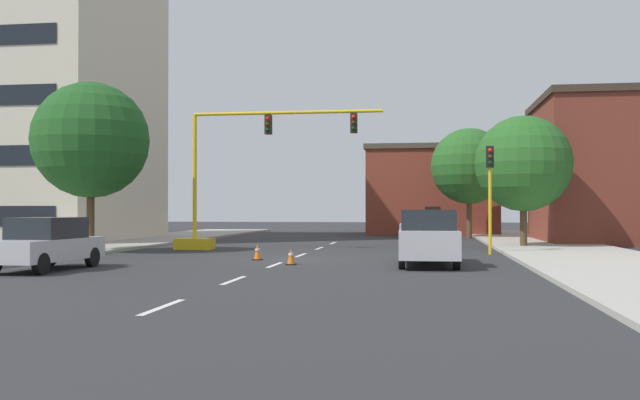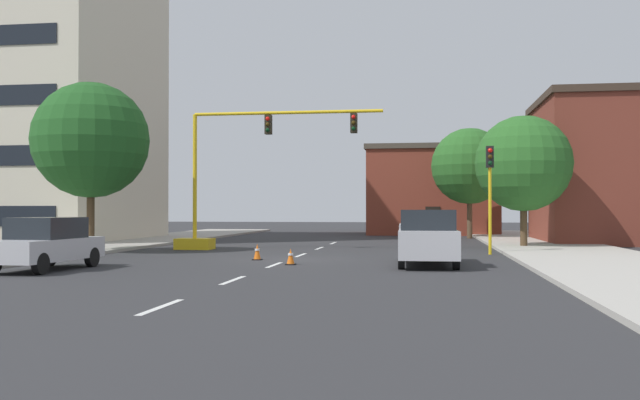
# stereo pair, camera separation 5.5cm
# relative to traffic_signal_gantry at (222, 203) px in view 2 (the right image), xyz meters

# --- Properties ---
(ground_plane) EXTENTS (160.00, 160.00, 0.00)m
(ground_plane) POSITION_rel_traffic_signal_gantry_xyz_m (4.63, -6.08, -2.32)
(ground_plane) COLOR #2D2D30
(sidewalk_left) EXTENTS (6.00, 56.00, 0.14)m
(sidewalk_left) POSITION_rel_traffic_signal_gantry_xyz_m (-7.16, 1.92, -2.25)
(sidewalk_left) COLOR #9E998E
(sidewalk_left) RESTS_ON ground_plane
(sidewalk_right) EXTENTS (6.00, 56.00, 0.14)m
(sidewalk_right) POSITION_rel_traffic_signal_gantry_xyz_m (16.42, 1.92, -2.25)
(sidewalk_right) COLOR #B2ADA3
(sidewalk_right) RESTS_ON ground_plane
(lane_stripe_seg_0) EXTENTS (0.16, 2.40, 0.01)m
(lane_stripe_seg_0) POSITION_rel_traffic_signal_gantry_xyz_m (4.63, -20.08, -2.31)
(lane_stripe_seg_0) COLOR silver
(lane_stripe_seg_0) RESTS_ON ground_plane
(lane_stripe_seg_1) EXTENTS (0.16, 2.40, 0.01)m
(lane_stripe_seg_1) POSITION_rel_traffic_signal_gantry_xyz_m (4.63, -14.58, -2.31)
(lane_stripe_seg_1) COLOR silver
(lane_stripe_seg_1) RESTS_ON ground_plane
(lane_stripe_seg_2) EXTENTS (0.16, 2.40, 0.01)m
(lane_stripe_seg_2) POSITION_rel_traffic_signal_gantry_xyz_m (4.63, -9.08, -2.31)
(lane_stripe_seg_2) COLOR silver
(lane_stripe_seg_2) RESTS_ON ground_plane
(lane_stripe_seg_3) EXTENTS (0.16, 2.40, 0.01)m
(lane_stripe_seg_3) POSITION_rel_traffic_signal_gantry_xyz_m (4.63, -3.58, -2.31)
(lane_stripe_seg_3) COLOR silver
(lane_stripe_seg_3) RESTS_ON ground_plane
(lane_stripe_seg_4) EXTENTS (0.16, 2.40, 0.01)m
(lane_stripe_seg_4) POSITION_rel_traffic_signal_gantry_xyz_m (4.63, 1.92, -2.31)
(lane_stripe_seg_4) COLOR silver
(lane_stripe_seg_4) RESTS_ON ground_plane
(lane_stripe_seg_5) EXTENTS (0.16, 2.40, 0.01)m
(lane_stripe_seg_5) POSITION_rel_traffic_signal_gantry_xyz_m (4.63, 7.42, -2.31)
(lane_stripe_seg_5) COLOR silver
(lane_stripe_seg_5) RESTS_ON ground_plane
(building_tall_left) EXTENTS (14.14, 13.78, 23.18)m
(building_tall_left) POSITION_rel_traffic_signal_gantry_xyz_m (-15.12, 7.89, 9.28)
(building_tall_left) COLOR beige
(building_tall_left) RESTS_ON ground_plane
(building_brick_center) EXTENTS (10.35, 10.21, 6.99)m
(building_brick_center) POSITION_rel_traffic_signal_gantry_xyz_m (10.58, 24.52, 1.19)
(building_brick_center) COLOR brown
(building_brick_center) RESTS_ON ground_plane
(traffic_signal_gantry) EXTENTS (10.30, 1.20, 6.83)m
(traffic_signal_gantry) POSITION_rel_traffic_signal_gantry_xyz_m (0.00, 0.00, 0.00)
(traffic_signal_gantry) COLOR yellow
(traffic_signal_gantry) RESTS_ON ground_plane
(traffic_light_pole_right) EXTENTS (0.32, 0.47, 4.80)m
(traffic_light_pole_right) POSITION_rel_traffic_signal_gantry_xyz_m (12.85, -1.99, 1.21)
(traffic_light_pole_right) COLOR yellow
(traffic_light_pole_right) RESTS_ON ground_plane
(tree_right_far) EXTENTS (5.21, 5.21, 7.57)m
(tree_right_far) POSITION_rel_traffic_signal_gantry_xyz_m (13.02, 15.31, 2.63)
(tree_right_far) COLOR brown
(tree_right_far) RESTS_ON ground_plane
(tree_left_near) EXTENTS (5.36, 5.36, 7.88)m
(tree_left_near) POSITION_rel_traffic_signal_gantry_xyz_m (-5.29, -3.28, 2.88)
(tree_left_near) COLOR #4C3823
(tree_left_near) RESTS_ON ground_plane
(tree_right_mid) EXTENTS (4.91, 4.91, 6.80)m
(tree_right_mid) POSITION_rel_traffic_signal_gantry_xyz_m (14.99, 3.24, 2.02)
(tree_right_mid) COLOR #4C3823
(tree_right_mid) RESTS_ON ground_plane
(pickup_truck_silver) EXTENTS (2.13, 5.45, 1.99)m
(pickup_truck_silver) POSITION_rel_traffic_signal_gantry_xyz_m (10.08, -8.43, -1.34)
(pickup_truck_silver) COLOR #BCBCC1
(pickup_truck_silver) RESTS_ON ground_plane
(sedan_silver_near_left) EXTENTS (2.08, 4.59, 1.74)m
(sedan_silver_near_left) POSITION_rel_traffic_signal_gantry_xyz_m (-2.37, -12.28, -1.43)
(sedan_silver_near_left) COLOR #B7B7BC
(sedan_silver_near_left) RESTS_ON ground_plane
(traffic_cone_roadside_a) EXTENTS (0.36, 0.36, 0.59)m
(traffic_cone_roadside_a) POSITION_rel_traffic_signal_gantry_xyz_m (5.20, -8.89, -2.03)
(traffic_cone_roadside_a) COLOR black
(traffic_cone_roadside_a) RESTS_ON ground_plane
(traffic_cone_roadside_b) EXTENTS (0.36, 0.36, 0.64)m
(traffic_cone_roadside_b) POSITION_rel_traffic_signal_gantry_xyz_m (3.44, -6.76, -2.00)
(traffic_cone_roadside_b) COLOR black
(traffic_cone_roadside_b) RESTS_ON ground_plane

